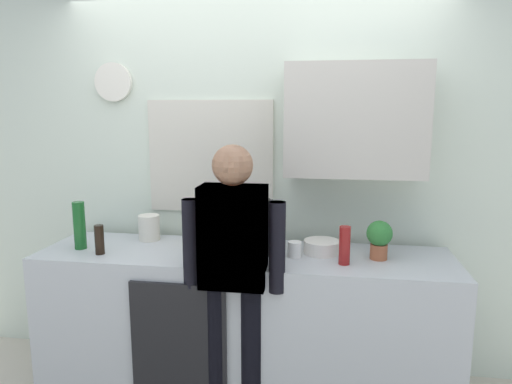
% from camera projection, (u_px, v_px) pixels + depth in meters
% --- Properties ---
extents(kitchen_counter, '(2.53, 0.64, 0.91)m').
position_uv_depth(kitchen_counter, '(244.00, 323.00, 2.91)').
color(kitchen_counter, '#B2B7BC').
rests_on(kitchen_counter, ground_plane).
extents(dishwasher_panel, '(0.56, 0.02, 0.82)m').
position_uv_depth(dishwasher_panel, '(179.00, 352.00, 2.64)').
color(dishwasher_panel, black).
rests_on(dishwasher_panel, ground_plane).
extents(back_wall_assembly, '(4.13, 0.42, 2.60)m').
position_uv_depth(back_wall_assembly, '(266.00, 172.00, 3.12)').
color(back_wall_assembly, silver).
rests_on(back_wall_assembly, ground_plane).
extents(coffee_maker, '(0.20, 0.20, 0.33)m').
position_uv_depth(coffee_maker, '(257.00, 227.00, 2.86)').
color(coffee_maker, black).
rests_on(coffee_maker, kitchen_counter).
extents(bottle_amber_beer, '(0.06, 0.06, 0.23)m').
position_uv_depth(bottle_amber_beer, '(223.00, 240.00, 2.70)').
color(bottle_amber_beer, brown).
rests_on(bottle_amber_beer, kitchen_counter).
extents(bottle_dark_sauce, '(0.06, 0.06, 0.18)m').
position_uv_depth(bottle_dark_sauce, '(99.00, 240.00, 2.79)').
color(bottle_dark_sauce, black).
rests_on(bottle_dark_sauce, kitchen_counter).
extents(bottle_red_vinegar, '(0.06, 0.06, 0.22)m').
position_uv_depth(bottle_red_vinegar, '(345.00, 245.00, 2.60)').
color(bottle_red_vinegar, maroon).
rests_on(bottle_red_vinegar, kitchen_counter).
extents(bottle_green_wine, '(0.07, 0.07, 0.30)m').
position_uv_depth(bottle_green_wine, '(79.00, 225.00, 2.89)').
color(bottle_green_wine, '#195923').
rests_on(bottle_green_wine, kitchen_counter).
extents(cup_yellow_cup, '(0.07, 0.07, 0.08)m').
position_uv_depth(cup_yellow_cup, '(193.00, 238.00, 3.01)').
color(cup_yellow_cup, yellow).
rests_on(cup_yellow_cup, kitchen_counter).
extents(cup_white_mug, '(0.08, 0.08, 0.09)m').
position_uv_depth(cup_white_mug, '(295.00, 249.00, 2.74)').
color(cup_white_mug, white).
rests_on(cup_white_mug, kitchen_counter).
extents(mixing_bowl, '(0.22, 0.22, 0.08)m').
position_uv_depth(mixing_bowl, '(322.00, 247.00, 2.81)').
color(mixing_bowl, white).
rests_on(mixing_bowl, kitchen_counter).
extents(potted_plant, '(0.15, 0.15, 0.23)m').
position_uv_depth(potted_plant, '(379.00, 237.00, 2.69)').
color(potted_plant, '#9E5638').
rests_on(potted_plant, kitchen_counter).
extents(storage_canister, '(0.14, 0.14, 0.17)m').
position_uv_depth(storage_canister, '(149.00, 228.00, 3.10)').
color(storage_canister, silver).
rests_on(storage_canister, kitchen_counter).
extents(person_at_sink, '(0.57, 0.22, 1.60)m').
position_uv_depth(person_at_sink, '(233.00, 263.00, 2.53)').
color(person_at_sink, brown).
rests_on(person_at_sink, ground_plane).
extents(person_guest, '(0.57, 0.22, 1.60)m').
position_uv_depth(person_guest, '(233.00, 263.00, 2.53)').
color(person_guest, black).
rests_on(person_guest, ground_plane).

